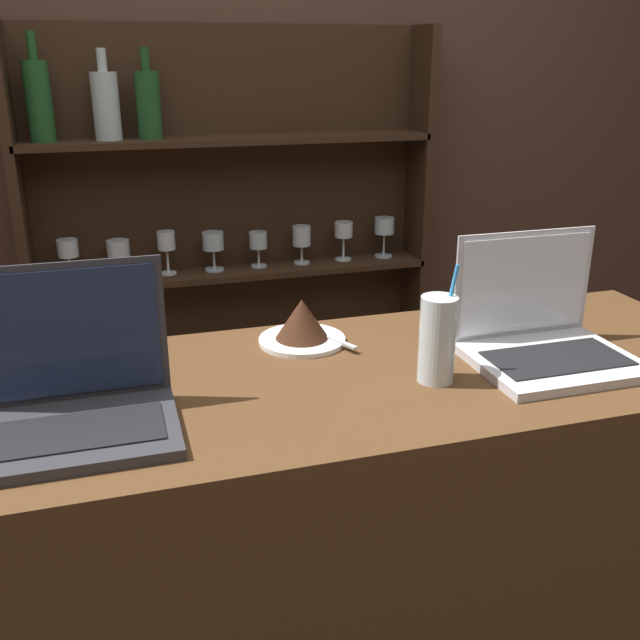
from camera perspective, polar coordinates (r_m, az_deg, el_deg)
name	(u,v)px	position (r m, az deg, el deg)	size (l,w,h in m)	color
bar_counter	(332,603)	(1.60, 0.93, -21.73)	(1.66, 0.57, 1.05)	#4C3019
back_wall	(218,138)	(2.41, -8.15, 14.18)	(7.00, 0.06, 2.70)	#4C3328
back_shelf	(230,278)	(2.42, -7.23, 3.33)	(1.30, 0.18, 1.70)	#332114
laptop_near	(74,394)	(1.17, -19.09, -5.61)	(0.30, 0.22, 0.25)	#333338
laptop_far	(543,334)	(1.44, 17.39, -1.06)	(0.30, 0.25, 0.23)	silver
cake_plate	(302,324)	(1.45, -1.44, -0.34)	(0.18, 0.18, 0.09)	white
water_glass	(437,339)	(1.28, 9.38, -1.54)	(0.07, 0.07, 0.21)	silver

